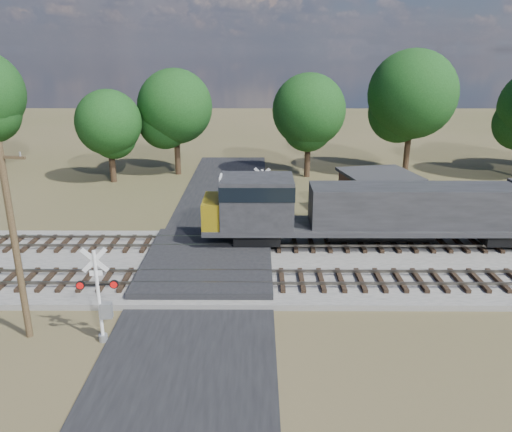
{
  "coord_description": "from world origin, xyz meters",
  "views": [
    {
      "loc": [
        2.76,
        -25.06,
        11.53
      ],
      "look_at": [
        2.65,
        2.0,
        2.49
      ],
      "focal_mm": 35.0,
      "sensor_mm": 36.0,
      "label": 1
    }
  ],
  "objects_px": {
    "utility_pole": "(14,240)",
    "equipment_shed": "(378,195)",
    "crossing_signal_near": "(102,304)",
    "crossing_signal_far": "(261,205)"
  },
  "relations": [
    {
      "from": "equipment_shed",
      "to": "crossing_signal_near",
      "type": "bearing_deg",
      "value": -144.4
    },
    {
      "from": "crossing_signal_far",
      "to": "equipment_shed",
      "type": "relative_size",
      "value": 0.76
    },
    {
      "from": "crossing_signal_far",
      "to": "utility_pole",
      "type": "height_order",
      "value": "utility_pole"
    },
    {
      "from": "utility_pole",
      "to": "equipment_shed",
      "type": "distance_m",
      "value": 24.35
    },
    {
      "from": "crossing_signal_near",
      "to": "crossing_signal_far",
      "type": "height_order",
      "value": "crossing_signal_far"
    },
    {
      "from": "utility_pole",
      "to": "equipment_shed",
      "type": "xyz_separation_m",
      "value": [
        18.25,
        15.9,
        -2.72
      ]
    },
    {
      "from": "utility_pole",
      "to": "equipment_shed",
      "type": "bearing_deg",
      "value": 50.38
    },
    {
      "from": "utility_pole",
      "to": "crossing_signal_far",
      "type": "bearing_deg",
      "value": 62.23
    },
    {
      "from": "crossing_signal_near",
      "to": "utility_pole",
      "type": "height_order",
      "value": "utility_pole"
    },
    {
      "from": "crossing_signal_far",
      "to": "equipment_shed",
      "type": "bearing_deg",
      "value": -152.58
    }
  ]
}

